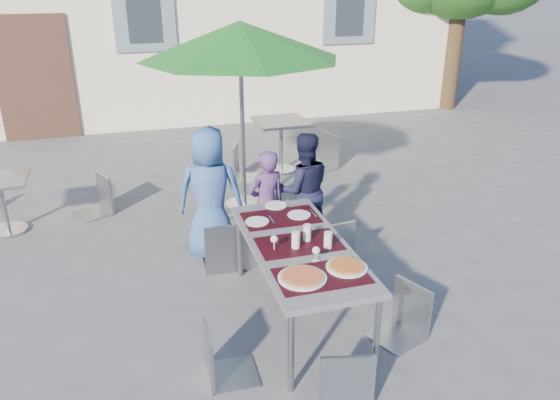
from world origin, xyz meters
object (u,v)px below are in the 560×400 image
object	(u,v)px
pizza_near_left	(302,277)
chair_0	(224,216)
pizza_near_right	(347,266)
child_0	(210,194)
patio_umbrella	(240,42)
cafe_table_1	(281,135)
bg_chair_r_1	(326,131)
chair_1	(255,218)
child_2	(303,190)
chair_5	(351,360)
chair_2	(331,214)
chair_3	(219,325)
cafe_table_0	(2,198)
bg_chair_l_1	(242,140)
bg_chair_r_0	(94,172)
child_1	(267,204)
dining_table	(299,250)
chair_4	(408,283)

from	to	relation	value
pizza_near_left	chair_0	size ratio (longest dim) A/B	0.37
pizza_near_right	child_0	xyz separation A→B (m)	(-0.76, 1.88, -0.05)
patio_umbrella	cafe_table_1	xyz separation A→B (m)	(0.87, 1.27, -1.55)
patio_umbrella	bg_chair_r_1	size ratio (longest dim) A/B	2.40
chair_1	patio_umbrella	bearing A→B (deg)	81.94
child_0	patio_umbrella	xyz separation A→B (m)	(0.61, 1.09, 1.40)
child_2	chair_5	bearing A→B (deg)	83.74
chair_2	bg_chair_r_1	world-z (taller)	chair_2
child_0	chair_3	xyz separation A→B (m)	(-0.27, -1.96, -0.24)
pizza_near_right	cafe_table_0	distance (m)	4.37
chair_5	bg_chair_l_1	size ratio (longest dim) A/B	0.87
chair_3	bg_chair_l_1	size ratio (longest dim) A/B	0.83
child_0	bg_chair_r_0	xyz separation A→B (m)	(-1.21, 1.55, -0.18)
chair_5	bg_chair_l_1	world-z (taller)	bg_chair_l_1
chair_0	patio_umbrella	xyz separation A→B (m)	(0.52, 1.41, 1.53)
chair_3	cafe_table_1	xyz separation A→B (m)	(1.76, 4.33, 0.10)
chair_0	cafe_table_0	xyz separation A→B (m)	(-2.34, 1.58, -0.17)
chair_2	patio_umbrella	bearing A→B (deg)	106.90
bg_chair_l_1	chair_1	bearing A→B (deg)	-99.75
pizza_near_left	child_1	distance (m)	1.82
chair_0	bg_chair_r_1	xyz separation A→B (m)	(2.12, 2.69, -0.01)
bg_chair_r_1	child_0	bearing A→B (deg)	-132.91
dining_table	chair_0	distance (m)	1.16
child_0	chair_1	distance (m)	0.55
chair_5	bg_chair_r_0	xyz separation A→B (m)	(-1.71, 4.18, 0.04)
pizza_near_right	bg_chair_r_1	xyz separation A→B (m)	(1.44, 4.25, -0.18)
child_2	chair_0	xyz separation A→B (m)	(-0.96, -0.32, -0.05)
child_0	bg_chair_r_1	xyz separation A→B (m)	(2.20, 2.37, -0.13)
chair_1	cafe_table_1	bearing A→B (deg)	68.17
dining_table	bg_chair_l_1	distance (m)	3.63
chair_2	bg_chair_r_0	size ratio (longest dim) A/B	1.11
chair_3	chair_4	xyz separation A→B (m)	(1.60, 0.10, 0.03)
dining_table	child_0	size ratio (longest dim) A/B	1.28
dining_table	bg_chair_r_0	distance (m)	3.42
child_1	chair_5	size ratio (longest dim) A/B	1.35
cafe_table_0	chair_5	bearing A→B (deg)	-54.74
bg_chair_r_0	cafe_table_1	world-z (taller)	bg_chair_r_0
chair_2	bg_chair_l_1	size ratio (longest dim) A/B	1.03
pizza_near_right	bg_chair_r_0	bearing A→B (deg)	119.92
child_2	bg_chair_l_1	distance (m)	2.24
chair_0	cafe_table_0	distance (m)	2.83
chair_1	bg_chair_r_1	distance (m)	3.22
dining_table	bg_chair_l_1	world-z (taller)	bg_chair_l_1
pizza_near_right	chair_4	distance (m)	0.63
bg_chair_l_1	chair_4	bearing A→B (deg)	-83.26
chair_4	cafe_table_1	bearing A→B (deg)	87.94
child_2	chair_1	xyz separation A→B (m)	(-0.63, -0.31, -0.12)
chair_0	chair_3	distance (m)	1.68
child_1	bg_chair_l_1	bearing A→B (deg)	-110.62
chair_3	cafe_table_1	distance (m)	4.67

